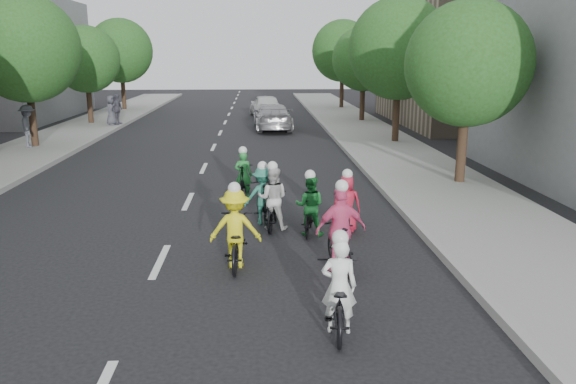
{
  "coord_description": "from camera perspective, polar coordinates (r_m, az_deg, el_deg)",
  "views": [
    {
      "loc": [
        2.11,
        -11.32,
        4.27
      ],
      "look_at": [
        2.82,
        1.94,
        1.0
      ],
      "focal_mm": 35.0,
      "sensor_mm": 36.0,
      "label": 1
    }
  ],
  "objects": [
    {
      "name": "tree_l_5",
      "position": [
        45.5,
        -16.65,
        13.58
      ],
      "size": [
        4.8,
        4.8,
        6.93
      ],
      "color": "black",
      "rests_on": "ground"
    },
    {
      "name": "tree_r_0",
      "position": [
        19.13,
        17.82,
        12.27
      ],
      "size": [
        4.0,
        4.0,
        5.97
      ],
      "color": "black",
      "rests_on": "ground"
    },
    {
      "name": "ground",
      "position": [
        12.28,
        -12.85,
        -6.88
      ],
      "size": [
        120.0,
        120.0,
        0.0
      ],
      "primitive_type": "plane",
      "color": "black",
      "rests_on": "ground"
    },
    {
      "name": "spectator_1",
      "position": [
        35.35,
        -16.99,
        8.02
      ],
      "size": [
        0.76,
        1.15,
        1.81
      ],
      "primitive_type": "imported",
      "rotation": [
        0.0,
        0.0,
        1.24
      ],
      "color": "#52515F",
      "rests_on": "sidewalk_left"
    },
    {
      "name": "tree_r_1",
      "position": [
        27.74,
        11.23,
        14.08
      ],
      "size": [
        4.8,
        4.8,
        6.93
      ],
      "color": "black",
      "rests_on": "ground"
    },
    {
      "name": "cyclist_0",
      "position": [
        9.02,
        5.11,
        -10.48
      ],
      "size": [
        0.87,
        1.96,
        1.68
      ],
      "rotation": [
        0.0,
        0.0,
        3.03
      ],
      "color": "black",
      "rests_on": "ground"
    },
    {
      "name": "tree_r_2",
      "position": [
        36.54,
        7.68,
        13.23
      ],
      "size": [
        4.0,
        4.0,
        5.97
      ],
      "color": "black",
      "rests_on": "ground"
    },
    {
      "name": "bldg_se",
      "position": [
        37.96,
        18.87,
        12.7
      ],
      "size": [
        10.0,
        14.0,
        8.0
      ],
      "primitive_type": "cube",
      "color": "gray",
      "rests_on": "ground"
    },
    {
      "name": "cyclist_3",
      "position": [
        11.3,
        5.33,
        -4.64
      ],
      "size": [
        1.08,
        1.66,
        1.9
      ],
      "rotation": [
        0.0,
        0.0,
        3.31
      ],
      "color": "black",
      "rests_on": "ground"
    },
    {
      "name": "spectator_2",
      "position": [
        35.38,
        -17.52,
        7.92
      ],
      "size": [
        0.8,
        0.98,
        1.74
      ],
      "primitive_type": "imported",
      "rotation": [
        0.0,
        0.0,
        1.24
      ],
      "color": "#43444F",
      "rests_on": "sidewalk_left"
    },
    {
      "name": "curb_left",
      "position": [
        23.21,
        -23.62,
        2.28
      ],
      "size": [
        0.18,
        80.0,
        0.18
      ],
      "primitive_type": "cube",
      "color": "#999993",
      "rests_on": "ground"
    },
    {
      "name": "cyclist_7",
      "position": [
        14.45,
        -2.57,
        -0.73
      ],
      "size": [
        1.04,
        1.85,
        1.64
      ],
      "rotation": [
        0.0,
        0.0,
        3.3
      ],
      "color": "black",
      "rests_on": "ground"
    },
    {
      "name": "cyclist_2",
      "position": [
        11.6,
        -5.36,
        -4.4
      ],
      "size": [
        1.08,
        1.92,
        1.79
      ],
      "rotation": [
        0.0,
        0.0,
        3.11
      ],
      "color": "black",
      "rests_on": "ground"
    },
    {
      "name": "follow_car_lead",
      "position": [
        32.73,
        -1.59,
        7.65
      ],
      "size": [
        2.33,
        5.25,
        1.5
      ],
      "primitive_type": "imported",
      "rotation": [
        0.0,
        0.0,
        3.19
      ],
      "color": "#A4A4A8",
      "rests_on": "ground"
    },
    {
      "name": "cyclist_1",
      "position": [
        13.58,
        2.2,
        -1.84
      ],
      "size": [
        0.8,
        1.58,
        1.61
      ],
      "rotation": [
        0.0,
        0.0,
        2.94
      ],
      "color": "black",
      "rests_on": "ground"
    },
    {
      "name": "follow_car_trail",
      "position": [
        39.37,
        -2.3,
        8.75
      ],
      "size": [
        2.36,
        4.82,
        1.58
      ],
      "primitive_type": "imported",
      "rotation": [
        0.0,
        0.0,
        3.25
      ],
      "color": "silver",
      "rests_on": "ground"
    },
    {
      "name": "cyclist_4",
      "position": [
        13.94,
        5.92,
        -1.76
      ],
      "size": [
        0.73,
        1.62,
        1.57
      ],
      "rotation": [
        0.0,
        0.0,
        3.07
      ],
      "color": "black",
      "rests_on": "ground"
    },
    {
      "name": "spectator_0",
      "position": [
        28.11,
        -24.9,
        6.1
      ],
      "size": [
        1.06,
        1.4,
        1.92
      ],
      "primitive_type": "imported",
      "rotation": [
        0.0,
        0.0,
        1.88
      ],
      "color": "#4F515C",
      "rests_on": "sidewalk_left"
    },
    {
      "name": "tree_r_3",
      "position": [
        45.42,
        5.57,
        14.08
      ],
      "size": [
        4.8,
        4.8,
        6.93
      ],
      "color": "black",
      "rests_on": "ground"
    },
    {
      "name": "tree_l_4",
      "position": [
        36.8,
        -19.84,
        12.56
      ],
      "size": [
        4.0,
        4.0,
        5.97
      ],
      "color": "black",
      "rests_on": "ground"
    },
    {
      "name": "cyclist_5",
      "position": [
        17.14,
        -4.55,
        1.33
      ],
      "size": [
        0.7,
        1.74,
        1.59
      ],
      "rotation": [
        0.0,
        0.0,
        3.01
      ],
      "color": "black",
      "rests_on": "ground"
    },
    {
      "name": "sidewalk_right",
      "position": [
        22.51,
        12.17,
        2.78
      ],
      "size": [
        4.0,
        80.0,
        0.15
      ],
      "primitive_type": "cube",
      "color": "gray",
      "rests_on": "ground"
    },
    {
      "name": "cyclist_6",
      "position": [
        14.04,
        -1.57,
        -1.29
      ],
      "size": [
        0.85,
        1.71,
        1.72
      ],
      "rotation": [
        0.0,
        0.0,
        2.97
      ],
      "color": "black",
      "rests_on": "ground"
    },
    {
      "name": "curb_right",
      "position": [
        22.08,
        7.27,
        2.8
      ],
      "size": [
        0.18,
        80.0,
        0.18
      ],
      "primitive_type": "cube",
      "color": "#999993",
      "rests_on": "ground"
    },
    {
      "name": "tree_l_3",
      "position": [
        28.27,
        -25.15,
        13.06
      ],
      "size": [
        4.8,
        4.8,
        6.93
      ],
      "color": "black",
      "rests_on": "ground"
    }
  ]
}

